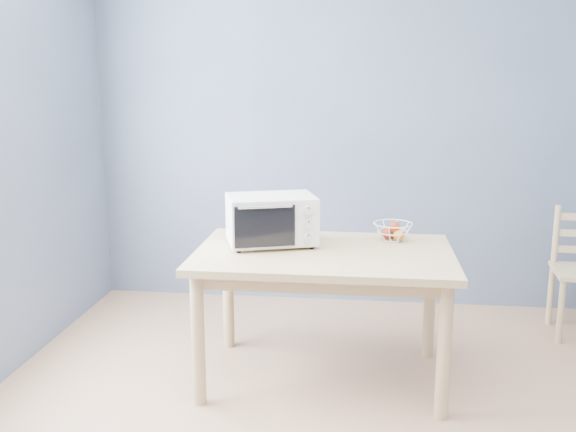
# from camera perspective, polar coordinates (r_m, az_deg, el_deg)

# --- Properties ---
(room) EXTENTS (4.01, 4.51, 2.61)m
(room) POSITION_cam_1_polar(r_m,az_deg,el_deg) (2.50, 6.88, 3.44)
(room) COLOR tan
(room) RESTS_ON ground
(dining_table) EXTENTS (1.40, 0.90, 0.75)m
(dining_table) POSITION_cam_1_polar(r_m,az_deg,el_deg) (3.54, 3.20, -4.68)
(dining_table) COLOR tan
(dining_table) RESTS_ON ground
(toaster_oven) EXTENTS (0.56, 0.48, 0.28)m
(toaster_oven) POSITION_cam_1_polar(r_m,az_deg,el_deg) (3.59, -1.78, -0.29)
(toaster_oven) COLOR white
(toaster_oven) RESTS_ON dining_table
(fruit_basket) EXTENTS (0.28, 0.28, 0.12)m
(fruit_basket) POSITION_cam_1_polar(r_m,az_deg,el_deg) (3.76, 9.32, -1.31)
(fruit_basket) COLOR white
(fruit_basket) RESTS_ON dining_table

